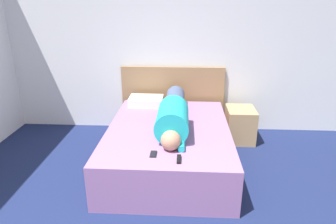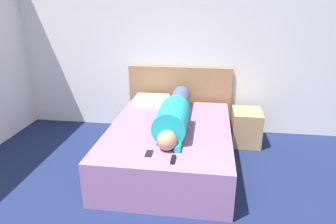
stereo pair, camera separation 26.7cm
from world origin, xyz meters
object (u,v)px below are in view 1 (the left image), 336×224
object	(u,v)px
bed	(169,145)
nightstand	(240,125)
pillow_near_headboard	(146,101)
person_lying	(173,114)
cell_phone	(153,154)
tv_remote	(179,159)

from	to	relation	value
bed	nightstand	bearing A→B (deg)	36.40
pillow_near_headboard	person_lying	bearing A→B (deg)	-60.34
pillow_near_headboard	cell_phone	bearing A→B (deg)	-80.08
person_lying	cell_phone	bearing A→B (deg)	-102.73
bed	nightstand	world-z (taller)	bed
nightstand	pillow_near_headboard	world-z (taller)	pillow_near_headboard
pillow_near_headboard	cell_phone	distance (m)	1.52
person_lying	pillow_near_headboard	world-z (taller)	person_lying
nightstand	person_lying	distance (m)	1.25
bed	tv_remote	world-z (taller)	tv_remote
person_lying	tv_remote	size ratio (longest dim) A/B	10.82
nightstand	tv_remote	distance (m)	1.78
nightstand	person_lying	xyz separation A→B (m)	(-0.95, -0.70, 0.41)
nightstand	person_lying	world-z (taller)	person_lying
nightstand	pillow_near_headboard	bearing A→B (deg)	177.59
tv_remote	cell_phone	bearing A→B (deg)	159.27
person_lying	cell_phone	distance (m)	0.78
tv_remote	cell_phone	world-z (taller)	tv_remote
nightstand	cell_phone	world-z (taller)	cell_phone
person_lying	pillow_near_headboard	bearing A→B (deg)	119.66
person_lying	pillow_near_headboard	size ratio (longest dim) A/B	3.33
bed	person_lying	size ratio (longest dim) A/B	1.23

